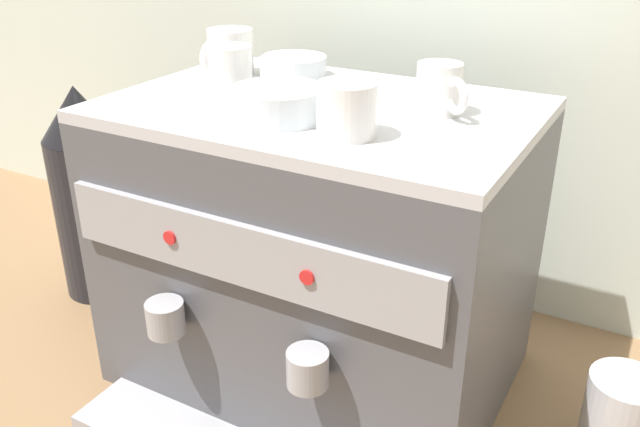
{
  "coord_description": "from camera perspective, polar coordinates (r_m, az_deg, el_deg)",
  "views": [
    {
      "loc": [
        0.48,
        -0.85,
        0.76
      ],
      "look_at": [
        0.0,
        0.0,
        0.3
      ],
      "focal_mm": 37.84,
      "sensor_mm": 36.0,
      "label": 1
    }
  ],
  "objects": [
    {
      "name": "ground_plane",
      "position": [
        1.24,
        0.0,
        -12.76
      ],
      "size": [
        4.0,
        4.0,
        0.0
      ],
      "primitive_type": "plane",
      "color": "brown"
    },
    {
      "name": "milk_pitcher",
      "position": [
        1.1,
        23.94,
        -15.83
      ],
      "size": [
        0.1,
        0.1,
        0.15
      ],
      "primitive_type": "cylinder",
      "color": "#B7B7BC",
      "rests_on": "ground_plane"
    },
    {
      "name": "coffee_grinder",
      "position": [
        1.44,
        -18.91,
        1.67
      ],
      "size": [
        0.15,
        0.15,
        0.44
      ],
      "color": "black",
      "rests_on": "ground_plane"
    },
    {
      "name": "espresso_machine",
      "position": [
        1.1,
        -0.11,
        -3.02
      ],
      "size": [
        0.63,
        0.54,
        0.48
      ],
      "color": "#4C4C51",
      "rests_on": "ground_plane"
    },
    {
      "name": "ceramic_bowl_1",
      "position": [
        0.94,
        -3.57,
        9.23
      ],
      "size": [
        0.13,
        0.13,
        0.04
      ],
      "color": "silver",
      "rests_on": "espresso_machine"
    },
    {
      "name": "tiled_backsplash_wall",
      "position": [
        1.34,
        8.31,
        16.18
      ],
      "size": [
        2.8,
        0.03,
        1.11
      ],
      "primitive_type": "cube",
      "color": "silver",
      "rests_on": "ground_plane"
    },
    {
      "name": "ceramic_cup_0",
      "position": [
        1.19,
        -7.69,
        13.36
      ],
      "size": [
        0.08,
        0.12,
        0.08
      ],
      "color": "white",
      "rests_on": "espresso_machine"
    },
    {
      "name": "ceramic_cup_3",
      "position": [
        1.04,
        -7.67,
        11.75
      ],
      "size": [
        0.1,
        0.08,
        0.08
      ],
      "color": "white",
      "rests_on": "espresso_machine"
    },
    {
      "name": "ceramic_cup_2",
      "position": [
        0.97,
        10.14,
        10.32
      ],
      "size": [
        0.09,
        0.08,
        0.07
      ],
      "color": "white",
      "rests_on": "espresso_machine"
    },
    {
      "name": "ceramic_cup_1",
      "position": [
        0.86,
        2.19,
        8.85
      ],
      "size": [
        0.1,
        0.1,
        0.07
      ],
      "color": "white",
      "rests_on": "espresso_machine"
    },
    {
      "name": "ceramic_bowl_0",
      "position": [
        1.17,
        -2.3,
        12.31
      ],
      "size": [
        0.11,
        0.11,
        0.03
      ],
      "color": "silver",
      "rests_on": "espresso_machine"
    }
  ]
}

